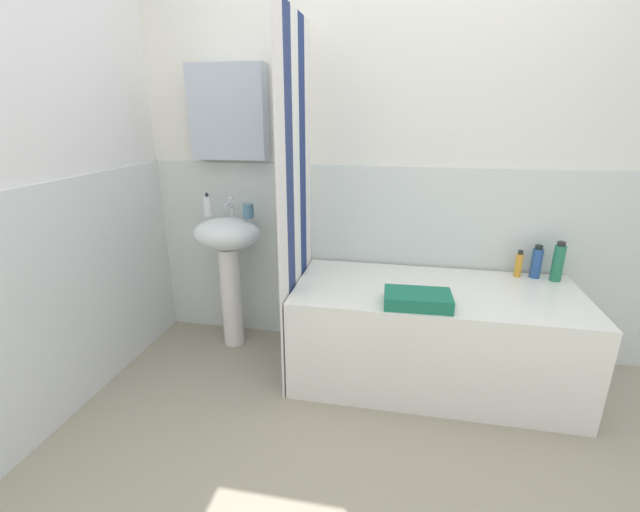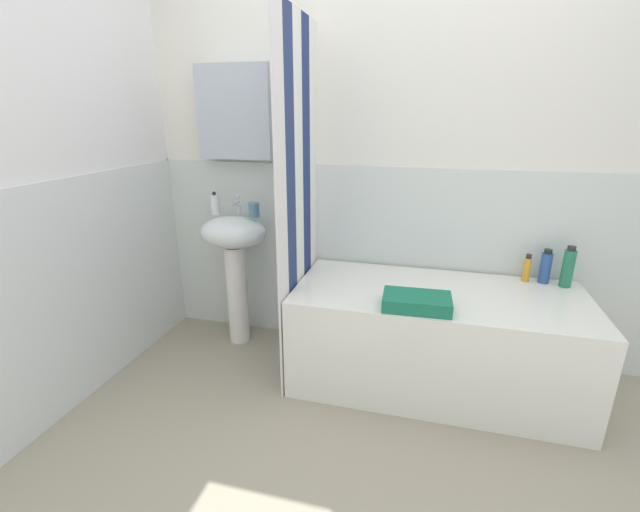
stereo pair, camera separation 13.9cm
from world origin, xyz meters
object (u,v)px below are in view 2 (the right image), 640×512
shampoo_bottle (568,268)px  lotion_bottle (527,269)px  sink (234,252)px  body_wash_bottle (545,267)px  bathtub (435,338)px  towel_folded (417,302)px  soap_dispenser (215,204)px  toothbrush_cup (254,210)px

shampoo_bottle → lotion_bottle: size_ratio=1.44×
shampoo_bottle → sink: bearing=-177.3°
body_wash_bottle → lotion_bottle: size_ratio=1.22×
bathtub → towel_folded: size_ratio=4.68×
soap_dispenser → towel_folded: 1.44m
body_wash_bottle → towel_folded: bearing=-142.3°
soap_dispenser → lotion_bottle: 1.95m
shampoo_bottle → towel_folded: size_ratio=0.71×
towel_folded → soap_dispenser: bearing=161.0°
sink → shampoo_bottle: sink is taller
sink → body_wash_bottle: bearing=3.8°
toothbrush_cup → towel_folded: toothbrush_cup is taller
shampoo_bottle → towel_folded: shampoo_bottle is taller
toothbrush_cup → lotion_bottle: (1.65, 0.08, -0.27)m
sink → towel_folded: (1.19, -0.41, -0.03)m
bathtub → body_wash_bottle: body_wash_bottle is taller
sink → lotion_bottle: size_ratio=5.35×
towel_folded → bathtub: bearing=65.1°
soap_dispenser → toothbrush_cup: size_ratio=1.64×
bathtub → shampoo_bottle: (0.69, 0.26, 0.40)m
body_wash_bottle → towel_folded: 0.88m
bathtub → towel_folded: bearing=-114.9°
soap_dispenser → shampoo_bottle: 2.14m
toothbrush_cup → bathtub: (1.16, -0.21, -0.64)m
bathtub → toothbrush_cup: bearing=169.8°
sink → body_wash_bottle: size_ratio=4.38×
toothbrush_cup → body_wash_bottle: bearing=2.8°
toothbrush_cup → bathtub: toothbrush_cup is taller
bathtub → shampoo_bottle: size_ratio=6.62×
sink → body_wash_bottle: sink is taller
toothbrush_cup → towel_folded: (1.05, -0.45, -0.31)m
sink → lotion_bottle: (1.78, 0.12, 0.01)m
bathtub → lotion_bottle: bearing=31.0°
shampoo_bottle → body_wash_bottle: (-0.11, 0.03, -0.02)m
shampoo_bottle → towel_folded: (-0.80, -0.50, -0.08)m
sink → towel_folded: bearing=-19.0°
toothbrush_cup → bathtub: size_ratio=0.06×
sink → toothbrush_cup: (0.14, 0.04, 0.28)m
bathtub → towel_folded: 0.42m
shampoo_bottle → towel_folded: 0.95m
sink → body_wash_bottle: (1.88, 0.12, 0.03)m
shampoo_bottle → body_wash_bottle: shampoo_bottle is taller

